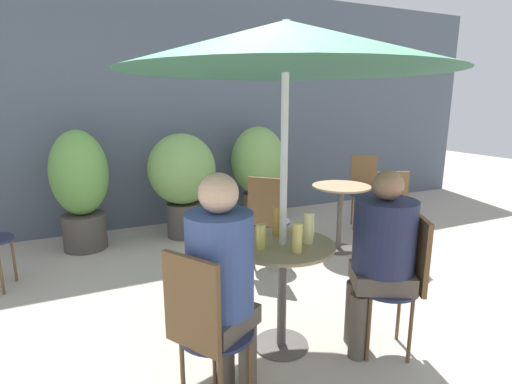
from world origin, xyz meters
The scene contains 19 objects.
ground_plane centered at (0.00, 0.00, 0.00)m, with size 20.00×20.00×0.00m, color #B2A899.
storefront_wall centered at (0.00, 3.29, 1.50)m, with size 10.00×0.06×3.00m.
cafe_table_near centered at (-0.06, 0.21, 0.54)m, with size 0.66×0.66×0.72m.
cafe_table_far centered at (1.35, 1.50, 0.52)m, with size 0.62×0.62×0.72m.
bistro_chair_0 centered at (-0.70, -0.19, 0.54)m, with size 0.44×0.43×0.91m.
bistro_chair_1 centered at (0.61, -0.16, 0.54)m, with size 0.44×0.43×0.91m.
bistro_chair_3 centered at (1.64, 1.00, 0.54)m, with size 0.41×0.42×0.91m.
bistro_chair_4 centered at (0.43, 1.39, 0.54)m, with size 0.44×0.44×0.91m.
bistro_chair_5 centered at (2.16, 2.09, 0.54)m, with size 0.43×0.44×0.91m.
seated_person_0 centered at (-0.58, -0.11, 0.75)m, with size 0.42×0.41×1.26m.
seated_person_1 centered at (0.48, -0.09, 0.70)m, with size 0.47×0.46×1.20m.
beer_glass_0 centered at (0.10, 0.15, 0.82)m, with size 0.07×0.07×0.20m.
beer_glass_1 centered at (-0.01, 0.36, 0.82)m, with size 0.07×0.07×0.19m.
beer_glass_2 centered at (-0.22, 0.19, 0.80)m, with size 0.06×0.06×0.15m.
beer_glass_3 centered at (-0.05, 0.04, 0.81)m, with size 0.06×0.06×0.18m.
potted_plant_0 centered at (-1.16, 2.70, 0.72)m, with size 0.59×0.59×1.30m.
potted_plant_1 centered at (-0.06, 2.65, 0.75)m, with size 0.78×0.78×1.23m.
potted_plant_2 centered at (0.99, 2.81, 0.75)m, with size 0.70×0.70×1.27m.
umbrella centered at (-0.06, 0.21, 1.89)m, with size 1.91×1.91×2.03m.
Camera 1 is at (-1.21, -1.87, 1.59)m, focal length 28.00 mm.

